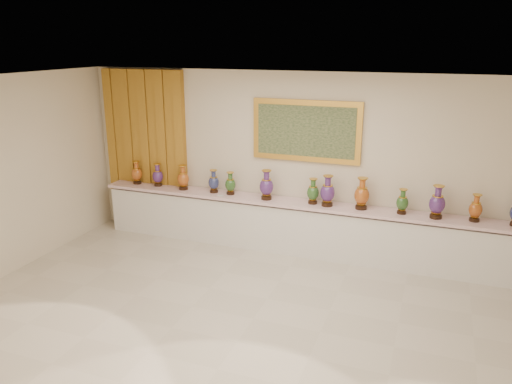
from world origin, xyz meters
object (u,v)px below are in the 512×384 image
at_px(counter, 301,228).
at_px(vase_1, 158,176).
at_px(vase_0, 137,174).
at_px(vase_2, 183,179).

distance_m(counter, vase_1, 2.81).
height_order(counter, vase_0, vase_0).
bearing_deg(vase_2, counter, 0.72).
bearing_deg(vase_2, vase_1, 175.04).
height_order(counter, vase_2, vase_2).
bearing_deg(counter, vase_1, 179.58).
bearing_deg(vase_0, vase_1, 1.60).
height_order(counter, vase_1, vase_1).
bearing_deg(vase_0, counter, -0.14).
distance_m(counter, vase_2, 2.28).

